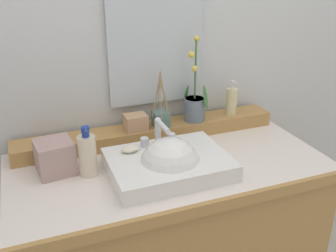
{
  "coord_description": "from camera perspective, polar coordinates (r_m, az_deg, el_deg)",
  "views": [
    {
      "loc": [
        -0.48,
        -1.24,
        1.63
      ],
      "look_at": [
        -0.01,
        -0.02,
        1.05
      ],
      "focal_mm": 41.45,
      "sensor_mm": 36.0,
      "label": 1
    }
  ],
  "objects": [
    {
      "name": "wall_back",
      "position": [
        1.75,
        -4.87,
        12.24
      ],
      "size": [
        3.05,
        0.2,
        2.56
      ],
      "primitive_type": "cube",
      "color": "silver",
      "rests_on": "ground"
    },
    {
      "name": "vanity_cabinet",
      "position": [
        1.78,
        0.11,
        -17.9
      ],
      "size": [
        1.23,
        0.62,
        0.89
      ],
      "color": "#A97C42",
      "rests_on": "ground"
    },
    {
      "name": "back_ledge",
      "position": [
        1.7,
        -2.67,
        -0.93
      ],
      "size": [
        1.15,
        0.13,
        0.06
      ],
      "primitive_type": "cube",
      "color": "#A97C42",
      "rests_on": "vanity_cabinet"
    },
    {
      "name": "sink_basin",
      "position": [
        1.44,
        0.18,
        -5.84
      ],
      "size": [
        0.44,
        0.32,
        0.26
      ],
      "color": "white",
      "rests_on": "vanity_cabinet"
    },
    {
      "name": "soap_bar",
      "position": [
        1.46,
        -5.6,
        -3.4
      ],
      "size": [
        0.07,
        0.04,
        0.02
      ],
      "primitive_type": "ellipsoid",
      "color": "beige",
      "rests_on": "sink_basin"
    },
    {
      "name": "potted_plant",
      "position": [
        1.72,
        3.91,
        3.15
      ],
      "size": [
        0.1,
        0.12,
        0.37
      ],
      "color": "slate",
      "rests_on": "back_ledge"
    },
    {
      "name": "soap_dispenser",
      "position": [
        1.81,
        9.32,
        3.73
      ],
      "size": [
        0.05,
        0.05,
        0.16
      ],
      "color": "beige",
      "rests_on": "back_ledge"
    },
    {
      "name": "reed_diffuser",
      "position": [
        1.67,
        -1.08,
        1.21
      ],
      "size": [
        0.09,
        0.09,
        0.25
      ],
      "color": "slate",
      "rests_on": "back_ledge"
    },
    {
      "name": "trinket_box",
      "position": [
        1.64,
        -4.78,
        0.53
      ],
      "size": [
        0.09,
        0.08,
        0.07
      ],
      "primitive_type": "cube",
      "rotation": [
        0.0,
        0.0,
        0.02
      ],
      "color": "tan",
      "rests_on": "back_ledge"
    },
    {
      "name": "lotion_bottle",
      "position": [
        1.43,
        -11.76,
        -4.14
      ],
      "size": [
        0.07,
        0.07,
        0.19
      ],
      "color": "beige",
      "rests_on": "vanity_cabinet"
    },
    {
      "name": "tissue_box",
      "position": [
        1.49,
        -16.31,
        -4.41
      ],
      "size": [
        0.14,
        0.14,
        0.13
      ],
      "primitive_type": "cube",
      "rotation": [
        0.0,
        0.0,
        0.12
      ],
      "color": "tan",
      "rests_on": "vanity_cabinet"
    },
    {
      "name": "mirror",
      "position": [
        1.67,
        -1.77,
        11.31
      ],
      "size": [
        0.42,
        0.02,
        0.48
      ],
      "primitive_type": "cube",
      "color": "silver"
    }
  ]
}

